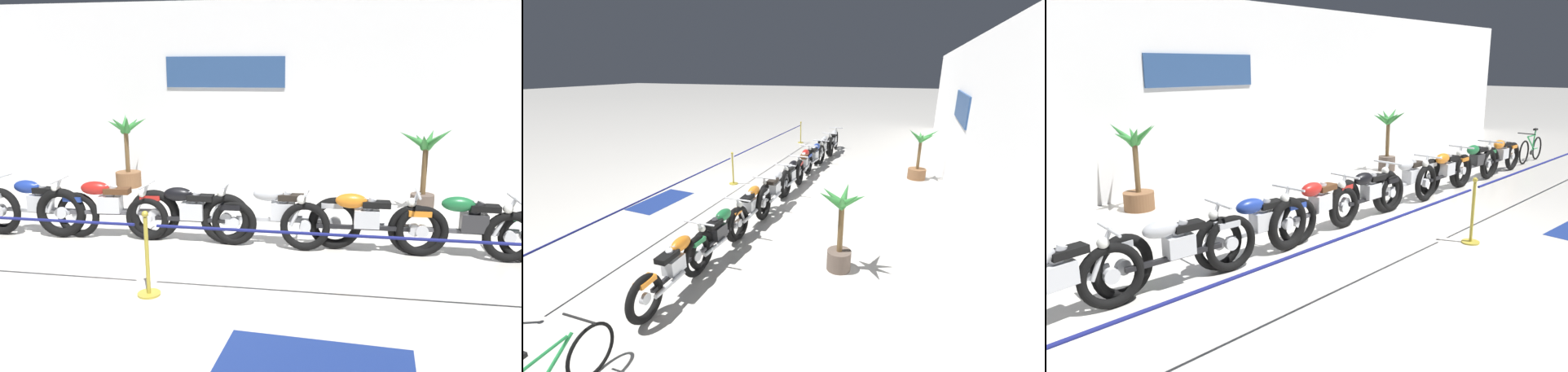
% 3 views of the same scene
% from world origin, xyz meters
% --- Properties ---
extents(ground_plane, '(120.00, 120.00, 0.00)m').
position_xyz_m(ground_plane, '(0.00, 0.00, 0.00)').
color(ground_plane, silver).
extents(back_wall, '(28.00, 0.29, 4.20)m').
position_xyz_m(back_wall, '(-0.00, 5.12, 2.10)').
color(back_wall, white).
rests_on(back_wall, ground).
extents(motorcycle_silver_0, '(2.42, 0.63, 0.98)m').
position_xyz_m(motorcycle_silver_0, '(-5.46, 0.66, 0.49)').
color(motorcycle_silver_0, black).
rests_on(motorcycle_silver_0, ground).
extents(motorcycle_silver_1, '(2.40, 0.62, 0.97)m').
position_xyz_m(motorcycle_silver_1, '(-4.05, 0.56, 0.49)').
color(motorcycle_silver_1, black).
rests_on(motorcycle_silver_1, ground).
extents(motorcycle_blue_2, '(2.20, 0.62, 0.95)m').
position_xyz_m(motorcycle_blue_2, '(-2.62, 0.61, 0.47)').
color(motorcycle_blue_2, black).
rests_on(motorcycle_blue_2, ground).
extents(motorcycle_red_3, '(2.35, 0.62, 0.99)m').
position_xyz_m(motorcycle_red_3, '(-1.40, 0.60, 0.48)').
color(motorcycle_red_3, black).
rests_on(motorcycle_red_3, ground).
extents(motorcycle_black_4, '(2.12, 0.62, 0.93)m').
position_xyz_m(motorcycle_black_4, '(-0.04, 0.61, 0.46)').
color(motorcycle_black_4, black).
rests_on(motorcycle_black_4, ground).
extents(motorcycle_silver_5, '(2.48, 0.62, 0.98)m').
position_xyz_m(motorcycle_silver_5, '(1.37, 0.66, 0.48)').
color(motorcycle_silver_5, black).
rests_on(motorcycle_silver_5, ground).
extents(motorcycle_orange_6, '(2.45, 0.62, 0.95)m').
position_xyz_m(motorcycle_orange_6, '(2.61, 0.56, 0.47)').
color(motorcycle_orange_6, black).
rests_on(motorcycle_orange_6, ground).
extents(motorcycle_green_7, '(2.27, 0.62, 0.96)m').
position_xyz_m(motorcycle_green_7, '(4.11, 0.60, 0.48)').
color(motorcycle_green_7, black).
rests_on(motorcycle_green_7, ground).
extents(motorcycle_orange_8, '(2.25, 0.62, 0.95)m').
position_xyz_m(motorcycle_orange_8, '(5.39, 0.54, 0.47)').
color(motorcycle_orange_8, black).
rests_on(motorcycle_orange_8, ground).
extents(potted_palm_left_of_row, '(0.96, 0.99, 1.73)m').
position_xyz_m(potted_palm_left_of_row, '(-2.61, 4.17, 0.71)').
color(potted_palm_left_of_row, brown).
rests_on(potted_palm_left_of_row, ground).
extents(potted_palm_right_of_row, '(1.02, 0.82, 1.66)m').
position_xyz_m(potted_palm_right_of_row, '(3.80, 2.91, 0.81)').
color(potted_palm_right_of_row, brown).
rests_on(potted_palm_right_of_row, ground).
extents(stanchion_far_left, '(13.87, 0.28, 1.05)m').
position_xyz_m(stanchion_far_left, '(-1.48, -1.33, 0.77)').
color(stanchion_far_left, gold).
rests_on(stanchion_far_left, ground).
extents(stanchion_mid_left, '(0.28, 0.28, 1.05)m').
position_xyz_m(stanchion_mid_left, '(0.04, -1.33, 0.36)').
color(stanchion_mid_left, gold).
rests_on(stanchion_mid_left, ground).
extents(floor_banner, '(1.86, 1.00, 0.01)m').
position_xyz_m(floor_banner, '(2.11, -2.50, 0.00)').
color(floor_banner, navy).
rests_on(floor_banner, ground).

